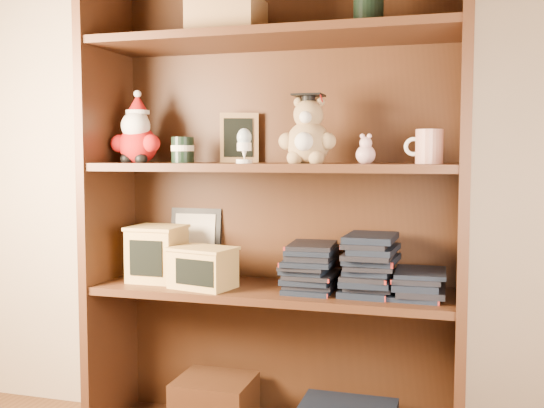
{
  "coord_description": "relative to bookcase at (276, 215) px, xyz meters",
  "views": [
    {
      "loc": [
        0.72,
        -0.63,
        0.98
      ],
      "look_at": [
        0.16,
        1.3,
        0.82
      ],
      "focal_mm": 42.0,
      "sensor_mm": 36.0,
      "label": 1
    }
  ],
  "objects": [
    {
      "name": "bookcase",
      "position": [
        0.0,
        0.0,
        0.0
      ],
      "size": [
        1.2,
        0.35,
        1.6
      ],
      "color": "#442413",
      "rests_on": "ground"
    },
    {
      "name": "shelf_lower",
      "position": [
        0.0,
        -0.05,
        -0.24
      ],
      "size": [
        1.14,
        0.33,
        0.02
      ],
      "color": "#442413",
      "rests_on": "ground"
    },
    {
      "name": "shelf_upper",
      "position": [
        0.0,
        -0.05,
        0.16
      ],
      "size": [
        1.14,
        0.33,
        0.02
      ],
      "color": "#442413",
      "rests_on": "ground"
    },
    {
      "name": "santa_plush",
      "position": [
        -0.47,
        -0.06,
        0.26
      ],
      "size": [
        0.18,
        0.13,
        0.25
      ],
      "color": "#A50F0F",
      "rests_on": "shelf_upper"
    },
    {
      "name": "teachers_tin",
      "position": [
        -0.3,
        -0.05,
        0.21
      ],
      "size": [
        0.08,
        0.08,
        0.08
      ],
      "color": "black",
      "rests_on": "shelf_upper"
    },
    {
      "name": "chalkboard_plaque",
      "position": [
        -0.15,
        0.06,
        0.25
      ],
      "size": [
        0.13,
        0.1,
        0.17
      ],
      "color": "#9E7547",
      "rests_on": "shelf_upper"
    },
    {
      "name": "egg_cup",
      "position": [
        -0.06,
        -0.13,
        0.23
      ],
      "size": [
        0.05,
        0.05,
        0.11
      ],
      "color": "white",
      "rests_on": "shelf_upper"
    },
    {
      "name": "grad_teddy_bear",
      "position": [
        0.12,
        -0.06,
        0.25
      ],
      "size": [
        0.18,
        0.16,
        0.22
      ],
      "color": "#A68658",
      "rests_on": "shelf_upper"
    },
    {
      "name": "pink_figurine",
      "position": [
        0.3,
        -0.05,
        0.21
      ],
      "size": [
        0.06,
        0.06,
        0.09
      ],
      "color": "beige",
      "rests_on": "shelf_upper"
    },
    {
      "name": "teacher_mug",
      "position": [
        0.48,
        -0.05,
        0.22
      ],
      "size": [
        0.11,
        0.08,
        0.1
      ],
      "color": "silver",
      "rests_on": "shelf_upper"
    },
    {
      "name": "certificate_frame",
      "position": [
        -0.32,
        0.09,
        -0.11
      ],
      "size": [
        0.19,
        0.05,
        0.24
      ],
      "color": "black",
      "rests_on": "shelf_lower"
    },
    {
      "name": "treats_box",
      "position": [
        -0.4,
        -0.05,
        -0.13
      ],
      "size": [
        0.17,
        0.17,
        0.19
      ],
      "color": "tan",
      "rests_on": "shelf_lower"
    },
    {
      "name": "pencils_box",
      "position": [
        -0.21,
        -0.12,
        -0.16
      ],
      "size": [
        0.23,
        0.18,
        0.13
      ],
      "color": "tan",
      "rests_on": "shelf_lower"
    },
    {
      "name": "book_stack_left",
      "position": [
        0.13,
        -0.05,
        -0.15
      ],
      "size": [
        0.14,
        0.2,
        0.16
      ],
      "color": "black",
      "rests_on": "shelf_lower"
    },
    {
      "name": "book_stack_mid",
      "position": [
        0.32,
        -0.05,
        -0.14
      ],
      "size": [
        0.14,
        0.2,
        0.18
      ],
      "color": "black",
      "rests_on": "shelf_lower"
    },
    {
      "name": "book_stack_right",
      "position": [
        0.46,
        -0.05,
        -0.19
      ],
      "size": [
        0.14,
        0.2,
        0.08
      ],
      "color": "black",
      "rests_on": "shelf_lower"
    }
  ]
}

